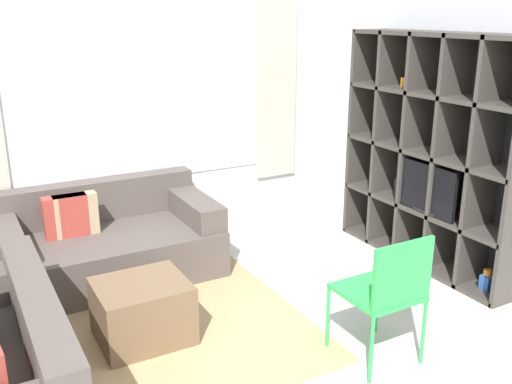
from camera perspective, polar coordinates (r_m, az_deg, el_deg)
The scene contains 7 objects.
wall_back at distance 5.25m, azimuth -11.44°, elevation 8.82°, with size 5.60×0.11×2.70m.
wall_right at distance 5.14m, azimuth 19.44°, elevation 7.91°, with size 0.07×4.29×2.70m, color silver.
area_rug at distance 4.06m, azimuth -15.72°, elevation -14.62°, with size 2.86×1.97×0.01m, color tan.
shelving_unit at distance 5.07m, azimuth 17.45°, elevation 3.66°, with size 0.38×1.84×1.97m.
couch_main at distance 4.91m, azimuth -14.83°, elevation -5.08°, with size 1.77×0.95×0.74m.
ottoman at distance 3.97m, azimuth -11.28°, elevation -11.65°, with size 0.59×0.52×0.42m.
folding_chair at distance 3.61m, azimuth 12.97°, elevation -9.36°, with size 0.44×0.46×0.86m.
Camera 1 is at (-1.56, -1.82, 2.13)m, focal length 40.00 mm.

